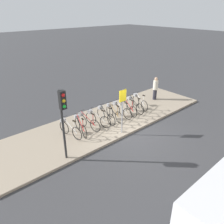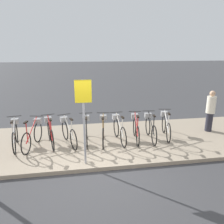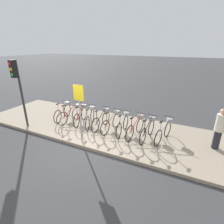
{
  "view_description": "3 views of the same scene",
  "coord_description": "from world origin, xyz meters",
  "px_view_note": "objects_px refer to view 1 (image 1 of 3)",
  "views": [
    {
      "loc": [
        -7.31,
        -6.86,
        6.1
      ],
      "look_at": [
        -0.47,
        0.99,
        1.1
      ],
      "focal_mm": 35.0,
      "sensor_mm": 36.0,
      "label": 1
    },
    {
      "loc": [
        -0.55,
        -5.35,
        3.24
      ],
      "look_at": [
        0.54,
        1.26,
        1.34
      ],
      "focal_mm": 35.0,
      "sensor_mm": 36.0,
      "label": 2
    },
    {
      "loc": [
        3.53,
        -4.9,
        3.91
      ],
      "look_at": [
        0.4,
        1.56,
        1.12
      ],
      "focal_mm": 28.0,
      "sensor_mm": 36.0,
      "label": 3
    }
  ],
  "objects_px": {
    "parked_bicycle_0": "(69,128)",
    "parked_bicycle_5": "(113,112)",
    "pedestrian": "(155,88)",
    "parked_bicycle_2": "(87,121)",
    "parked_bicycle_6": "(120,110)",
    "parked_bicycle_3": "(97,118)",
    "parked_bicycle_9": "(139,101)",
    "parked_bicycle_8": "(134,105)",
    "parked_bicycle_4": "(105,115)",
    "parked_bicycle_7": "(128,107)",
    "sign_post": "(122,104)",
    "parked_bicycle_1": "(80,125)",
    "traffic_light": "(63,111)"
  },
  "relations": [
    {
      "from": "parked_bicycle_1",
      "to": "parked_bicycle_7",
      "type": "xyz_separation_m",
      "value": [
        3.51,
        0.02,
        0.0
      ]
    },
    {
      "from": "parked_bicycle_0",
      "to": "parked_bicycle_6",
      "type": "height_order",
      "value": "same"
    },
    {
      "from": "parked_bicycle_8",
      "to": "traffic_light",
      "type": "bearing_deg",
      "value": -165.23
    },
    {
      "from": "parked_bicycle_7",
      "to": "parked_bicycle_9",
      "type": "xyz_separation_m",
      "value": [
        1.18,
        0.12,
        0.0
      ]
    },
    {
      "from": "parked_bicycle_2",
      "to": "parked_bicycle_5",
      "type": "relative_size",
      "value": 0.99
    },
    {
      "from": "parked_bicycle_5",
      "to": "parked_bicycle_7",
      "type": "relative_size",
      "value": 1.0
    },
    {
      "from": "parked_bicycle_3",
      "to": "parked_bicycle_9",
      "type": "distance_m",
      "value": 3.56
    },
    {
      "from": "parked_bicycle_3",
      "to": "parked_bicycle_4",
      "type": "xyz_separation_m",
      "value": [
        0.63,
        0.03,
        0.0
      ]
    },
    {
      "from": "parked_bicycle_7",
      "to": "parked_bicycle_1",
      "type": "bearing_deg",
      "value": -179.72
    },
    {
      "from": "parked_bicycle_3",
      "to": "parked_bicycle_6",
      "type": "xyz_separation_m",
      "value": [
        1.76,
        -0.04,
        0.0
      ]
    },
    {
      "from": "parked_bicycle_2",
      "to": "parked_bicycle_5",
      "type": "distance_m",
      "value": 1.81
    },
    {
      "from": "parked_bicycle_8",
      "to": "pedestrian",
      "type": "distance_m",
      "value": 2.64
    },
    {
      "from": "parked_bicycle_4",
      "to": "parked_bicycle_7",
      "type": "bearing_deg",
      "value": -2.48
    },
    {
      "from": "parked_bicycle_2",
      "to": "parked_bicycle_3",
      "type": "relative_size",
      "value": 1.03
    },
    {
      "from": "parked_bicycle_0",
      "to": "parked_bicycle_1",
      "type": "height_order",
      "value": "same"
    },
    {
      "from": "pedestrian",
      "to": "traffic_light",
      "type": "xyz_separation_m",
      "value": [
        -8.29,
        -1.91,
        1.44
      ]
    },
    {
      "from": "parked_bicycle_0",
      "to": "parked_bicycle_5",
      "type": "bearing_deg",
      "value": -1.17
    },
    {
      "from": "parked_bicycle_8",
      "to": "sign_post",
      "type": "distance_m",
      "value": 3.05
    },
    {
      "from": "parked_bicycle_7",
      "to": "parked_bicycle_8",
      "type": "height_order",
      "value": "same"
    },
    {
      "from": "sign_post",
      "to": "parked_bicycle_4",
      "type": "bearing_deg",
      "value": 85.72
    },
    {
      "from": "parked_bicycle_1",
      "to": "parked_bicycle_9",
      "type": "height_order",
      "value": "same"
    },
    {
      "from": "parked_bicycle_2",
      "to": "parked_bicycle_7",
      "type": "xyz_separation_m",
      "value": [
        2.98,
        -0.1,
        0.0
      ]
    },
    {
      "from": "parked_bicycle_2",
      "to": "parked_bicycle_6",
      "type": "bearing_deg",
      "value": -2.41
    },
    {
      "from": "parked_bicycle_6",
      "to": "pedestrian",
      "type": "bearing_deg",
      "value": 5.92
    },
    {
      "from": "parked_bicycle_2",
      "to": "parked_bicycle_9",
      "type": "distance_m",
      "value": 4.17
    },
    {
      "from": "sign_post",
      "to": "parked_bicycle_2",
      "type": "bearing_deg",
      "value": 125.52
    },
    {
      "from": "parked_bicycle_5",
      "to": "parked_bicycle_9",
      "type": "xyz_separation_m",
      "value": [
        2.36,
        0.11,
        0.0
      ]
    },
    {
      "from": "parked_bicycle_5",
      "to": "parked_bicycle_9",
      "type": "height_order",
      "value": "same"
    },
    {
      "from": "parked_bicycle_4",
      "to": "parked_bicycle_0",
      "type": "bearing_deg",
      "value": -179.97
    },
    {
      "from": "parked_bicycle_0",
      "to": "parked_bicycle_4",
      "type": "relative_size",
      "value": 0.99
    },
    {
      "from": "parked_bicycle_3",
      "to": "parked_bicycle_9",
      "type": "height_order",
      "value": "same"
    },
    {
      "from": "parked_bicycle_1",
      "to": "parked_bicycle_2",
      "type": "distance_m",
      "value": 0.54
    },
    {
      "from": "parked_bicycle_8",
      "to": "parked_bicycle_9",
      "type": "relative_size",
      "value": 1.02
    },
    {
      "from": "parked_bicycle_3",
      "to": "parked_bicycle_5",
      "type": "height_order",
      "value": "same"
    },
    {
      "from": "parked_bicycle_2",
      "to": "parked_bicycle_3",
      "type": "height_order",
      "value": "same"
    },
    {
      "from": "parked_bicycle_0",
      "to": "parked_bicycle_6",
      "type": "distance_m",
      "value": 3.5
    },
    {
      "from": "parked_bicycle_5",
      "to": "parked_bicycle_6",
      "type": "bearing_deg",
      "value": -1.18
    },
    {
      "from": "parked_bicycle_6",
      "to": "parked_bicycle_8",
      "type": "bearing_deg",
      "value": -0.76
    },
    {
      "from": "parked_bicycle_3",
      "to": "parked_bicycle_8",
      "type": "relative_size",
      "value": 0.96
    },
    {
      "from": "parked_bicycle_1",
      "to": "parked_bicycle_7",
      "type": "height_order",
      "value": "same"
    },
    {
      "from": "parked_bicycle_0",
      "to": "pedestrian",
      "type": "relative_size",
      "value": 1.01
    },
    {
      "from": "traffic_light",
      "to": "parked_bicycle_2",
      "type": "bearing_deg",
      "value": 36.53
    },
    {
      "from": "parked_bicycle_7",
      "to": "sign_post",
      "type": "bearing_deg",
      "value": -141.96
    },
    {
      "from": "parked_bicycle_1",
      "to": "traffic_light",
      "type": "bearing_deg",
      "value": -137.9
    },
    {
      "from": "parked_bicycle_5",
      "to": "pedestrian",
      "type": "xyz_separation_m",
      "value": [
        4.29,
        0.38,
        0.4
      ]
    },
    {
      "from": "parked_bicycle_0",
      "to": "parked_bicycle_3",
      "type": "xyz_separation_m",
      "value": [
        1.73,
        -0.03,
        0.0
      ]
    },
    {
      "from": "parked_bicycle_8",
      "to": "parked_bicycle_0",
      "type": "bearing_deg",
      "value": 178.93
    },
    {
      "from": "parked_bicycle_0",
      "to": "parked_bicycle_4",
      "type": "distance_m",
      "value": 2.36
    },
    {
      "from": "parked_bicycle_5",
      "to": "parked_bicycle_9",
      "type": "relative_size",
      "value": 1.01
    },
    {
      "from": "parked_bicycle_4",
      "to": "parked_bicycle_7",
      "type": "xyz_separation_m",
      "value": [
        1.75,
        -0.08,
        0.0
      ]
    }
  ]
}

